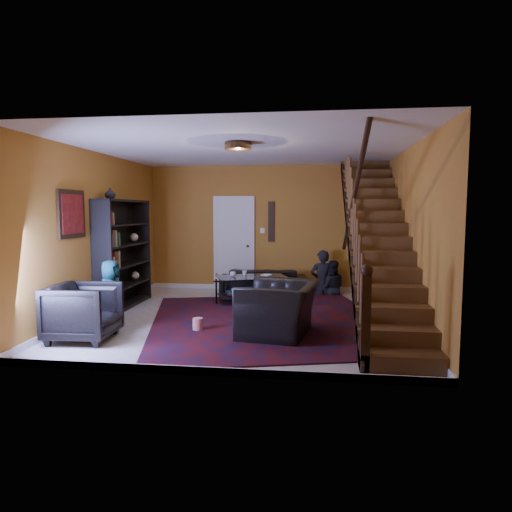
% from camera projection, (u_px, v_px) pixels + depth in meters
% --- Properties ---
extents(floor, '(5.50, 5.50, 0.00)m').
position_uv_depth(floor, '(247.00, 318.00, 7.70)').
color(floor, beige).
rests_on(floor, ground).
extents(room, '(5.50, 5.50, 5.50)m').
position_uv_depth(room, '(191.00, 298.00, 9.18)').
color(room, '#B16427').
rests_on(room, ground).
extents(staircase, '(0.95, 5.02, 3.18)m').
position_uv_depth(staircase, '(378.00, 236.00, 7.28)').
color(staircase, brown).
rests_on(staircase, floor).
extents(bookshelf, '(0.35, 1.80, 2.00)m').
position_uv_depth(bookshelf, '(124.00, 256.00, 8.50)').
color(bookshelf, black).
rests_on(bookshelf, floor).
extents(door, '(0.82, 0.05, 2.05)m').
position_uv_depth(door, '(234.00, 245.00, 10.37)').
color(door, silver).
rests_on(door, floor).
extents(framed_picture, '(0.04, 0.74, 0.74)m').
position_uv_depth(framed_picture, '(72.00, 214.00, 6.97)').
color(framed_picture, maroon).
rests_on(framed_picture, room).
extents(wall_hanging, '(0.14, 0.03, 0.90)m').
position_uv_depth(wall_hanging, '(271.00, 222.00, 10.22)').
color(wall_hanging, black).
rests_on(wall_hanging, room).
extents(ceiling_fixture, '(0.40, 0.40, 0.10)m').
position_uv_depth(ceiling_fixture, '(238.00, 146.00, 6.64)').
color(ceiling_fixture, '#3F2814').
rests_on(ceiling_fixture, room).
extents(rug, '(4.67, 5.05, 0.02)m').
position_uv_depth(rug, '(269.00, 321.00, 7.42)').
color(rug, '#470C0F').
rests_on(rug, floor).
extents(sofa, '(1.93, 0.91, 0.54)m').
position_uv_depth(sofa, '(263.00, 281.00, 9.94)').
color(sofa, black).
rests_on(sofa, floor).
extents(armchair_left, '(0.93, 0.90, 0.80)m').
position_uv_depth(armchair_left, '(84.00, 312.00, 6.33)').
color(armchair_left, black).
rests_on(armchair_left, floor).
extents(armchair_right, '(1.20, 1.33, 0.77)m').
position_uv_depth(armchair_right, '(279.00, 309.00, 6.58)').
color(armchair_right, black).
rests_on(armchair_right, floor).
extents(person_adult_a, '(0.54, 0.39, 1.41)m').
position_uv_depth(person_adult_a, '(322.00, 283.00, 9.83)').
color(person_adult_a, black).
rests_on(person_adult_a, sofa).
extents(person_adult_b, '(0.58, 0.45, 1.19)m').
position_uv_depth(person_adult_b, '(332.00, 288.00, 9.81)').
color(person_adult_b, black).
rests_on(person_adult_b, sofa).
extents(person_child, '(0.35, 0.52, 1.06)m').
position_uv_depth(person_child, '(111.00, 294.00, 6.95)').
color(person_child, '#1A5064').
rests_on(person_child, armchair_left).
extents(coffee_table, '(1.53, 1.21, 0.51)m').
position_uv_depth(coffee_table, '(252.00, 287.00, 8.98)').
color(coffee_table, black).
rests_on(coffee_table, floor).
extents(cup_a, '(0.15, 0.15, 0.09)m').
position_uv_depth(cup_a, '(233.00, 274.00, 8.96)').
color(cup_a, '#999999').
rests_on(cup_a, coffee_table).
extents(cup_b, '(0.13, 0.13, 0.09)m').
position_uv_depth(cup_b, '(245.00, 273.00, 9.10)').
color(cup_b, '#999999').
rests_on(cup_b, coffee_table).
extents(bowl, '(0.27, 0.27, 0.05)m').
position_uv_depth(bowl, '(266.00, 276.00, 8.85)').
color(bowl, '#999999').
rests_on(bowl, coffee_table).
extents(vase, '(0.18, 0.18, 0.19)m').
position_uv_depth(vase, '(110.00, 194.00, 7.90)').
color(vase, '#999999').
rests_on(vase, bookshelf).
extents(popcorn_bucket, '(0.20, 0.20, 0.18)m').
position_uv_depth(popcorn_bucket, '(198.00, 324.00, 6.84)').
color(popcorn_bucket, red).
rests_on(popcorn_bucket, rug).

